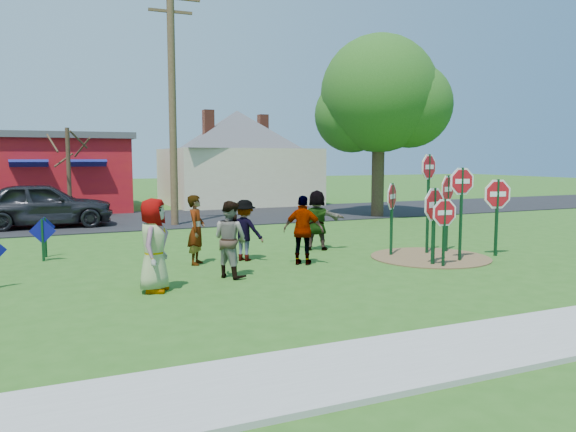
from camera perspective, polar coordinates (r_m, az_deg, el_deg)
name	(u,v)px	position (r m, az deg, el deg)	size (l,w,h in m)	color
ground	(263,264)	(14.39, -2.60, -4.91)	(120.00, 120.00, 0.00)	#295819
sidewalk	(452,351)	(8.32, 16.31, -13.06)	(22.00, 1.80, 0.08)	#9E9E99
road	(168,219)	(25.34, -12.14, -0.26)	(120.00, 7.50, 0.04)	black
dirt_patch	(430,257)	(15.76, 14.24, -4.08)	(3.20, 3.20, 0.03)	brown
red_building	(30,172)	(31.17, -24.71, 4.06)	(9.40, 7.69, 3.90)	maroon
cream_house	(237,154)	(32.93, -5.17, 6.32)	(9.40, 9.40, 6.50)	beige
stop_sign_a	(444,218)	(14.34, 15.60, -0.19)	(0.93, 0.08, 1.83)	#0F391C
stop_sign_b	(429,178)	(16.16, 14.10, 3.80)	(0.91, 0.38, 2.94)	#0F391C
stop_sign_c	(462,192)	(15.23, 17.22, 2.33)	(0.97, 0.12, 2.59)	#0F391C
stop_sign_d	(447,195)	(16.60, 15.89, 2.10)	(0.98, 0.50, 2.36)	#0F391C
stop_sign_e	(434,210)	(14.54, 14.61, 0.60)	(1.10, 0.41, 2.12)	#0F391C
stop_sign_f	(497,199)	(16.43, 20.49, 1.63)	(1.10, 0.22, 2.27)	#0F391C
stop_sign_g	(392,203)	(15.68, 10.51, 1.33)	(0.81, 0.63, 2.15)	#0F391C
blue_diamond_c	(43,235)	(16.03, -23.66, -1.82)	(0.66, 0.19, 1.13)	#0F391C
blue_diamond_d	(45,232)	(16.66, -23.45, -1.54)	(0.54, 0.28, 1.11)	#0F391C
person_a	(154,245)	(11.65, -13.49, -2.91)	(0.93, 0.61, 1.91)	#454B8E
person_b	(196,230)	(14.42, -9.30, -1.40)	(0.65, 0.42, 1.77)	#29765F
person_c	(230,239)	(12.78, -5.89, -2.36)	(0.85, 0.66, 1.75)	brown
person_d	(245,230)	(14.80, -4.42, -1.46)	(1.04, 0.60, 1.61)	#353439
person_e	(303,230)	(14.19, 1.57, -1.46)	(1.03, 0.43, 1.76)	#482651
person_f	(317,220)	(16.48, 2.93, -0.41)	(1.64, 0.52, 1.77)	#1A4E2B
suv	(43,205)	(23.52, -23.64, 1.07)	(2.05, 5.11, 1.74)	#323137
utility_pole	(172,99)	(22.81, -11.67, 11.55)	(2.31, 0.29, 9.46)	#4C3823
leafy_tree	(382,100)	(26.08, 9.49, 11.52)	(5.76, 5.25, 8.18)	#382819
bare_tree_east	(68,160)	(26.16, -21.42, 5.28)	(1.80, 1.80, 3.99)	#382819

